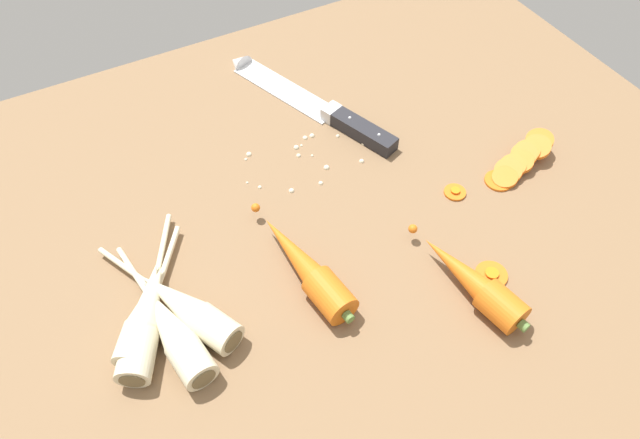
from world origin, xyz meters
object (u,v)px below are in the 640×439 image
object	(u,v)px
carrot_slice_stray_near	(492,274)
carrot_slice_stray_mid	(455,191)
parsnip_front	(146,314)
parsnip_back	(172,331)
whole_carrot_second	(474,282)
chefs_knife	(304,99)
whole_carrot	(307,268)
carrot_slice_stack	(519,161)
parsnip_mid_right	(186,308)
parsnip_mid_left	(145,318)

from	to	relation	value
carrot_slice_stray_near	carrot_slice_stray_mid	world-z (taller)	same
parsnip_front	parsnip_back	bearing A→B (deg)	-61.53
whole_carrot_second	parsnip_back	bearing A→B (deg)	162.05
parsnip_back	carrot_slice_stray_near	xyz separation A→B (cm)	(37.81, -10.38, -1.62)
whole_carrot_second	carrot_slice_stray_near	world-z (taller)	whole_carrot_second
parsnip_back	chefs_knife	bearing A→B (deg)	43.09
whole_carrot	carrot_slice_stray_mid	xyz separation A→B (cm)	(24.71, 2.58, -1.74)
carrot_slice_stack	parsnip_mid_right	bearing A→B (deg)	-179.31
whole_carrot_second	parsnip_back	world-z (taller)	whole_carrot_second
parsnip_back	carrot_slice_stray_mid	bearing A→B (deg)	3.97
parsnip_back	carrot_slice_stray_mid	distance (cm)	42.17
parsnip_mid_right	whole_carrot_second	bearing A→B (deg)	-22.48
carrot_slice_stack	carrot_slice_stray_near	world-z (taller)	carrot_slice_stack
whole_carrot_second	parsnip_mid_left	distance (cm)	38.92
parsnip_front	carrot_slice_stray_mid	xyz separation A→B (cm)	(43.96, -0.63, -1.62)
parsnip_mid_right	parsnip_back	xyz separation A→B (cm)	(-2.37, -2.08, 0.00)
chefs_knife	carrot_slice_stray_near	size ratio (longest dim) A/B	8.28
parsnip_mid_right	carrot_slice_stray_mid	distance (cm)	39.72
parsnip_mid_left	parsnip_back	world-z (taller)	same
whole_carrot_second	parsnip_mid_right	bearing A→B (deg)	157.52
chefs_knife	carrot_slice_stray_mid	size ratio (longest dim) A/B	10.95
carrot_slice_stray_near	whole_carrot	bearing A→B (deg)	152.38
whole_carrot	whole_carrot_second	size ratio (longest dim) A/B	1.13
parsnip_front	parsnip_mid_left	bearing A→B (deg)	-118.87
parsnip_back	carrot_slice_stack	size ratio (longest dim) A/B	1.75
parsnip_mid_left	parsnip_mid_right	bearing A→B (deg)	-12.09
parsnip_mid_left	carrot_slice_stack	distance (cm)	55.26
parsnip_back	carrot_slice_stray_mid	size ratio (longest dim) A/B	7.22
whole_carrot_second	chefs_knife	bearing A→B (deg)	92.44
parsnip_mid_left	parsnip_mid_right	world-z (taller)	same
whole_carrot_second	carrot_slice_stack	distance (cm)	23.44
whole_carrot	carrot_slice_stray_near	xyz separation A→B (cm)	(20.48, -10.72, -1.74)
parsnip_mid_right	parsnip_back	world-z (taller)	same
parsnip_back	carrot_slice_stray_near	distance (cm)	39.25
carrot_slice_stack	parsnip_front	bearing A→B (deg)	179.11
chefs_knife	whole_carrot	distance (cm)	33.49
chefs_knife	carrot_slice_stray_near	world-z (taller)	chefs_knife
parsnip_mid_right	carrot_slice_stray_near	world-z (taller)	parsnip_mid_right
chefs_knife	parsnip_front	bearing A→B (deg)	-142.06
chefs_knife	carrot_slice_stray_near	distance (cm)	41.00
parsnip_front	parsnip_mid_right	world-z (taller)	same
carrot_slice_stack	chefs_knife	bearing A→B (deg)	126.96
carrot_slice_stack	parsnip_mid_left	bearing A→B (deg)	179.62
parsnip_mid_left	parsnip_mid_right	distance (cm)	4.66
chefs_knife	whole_carrot_second	distance (cm)	41.36
carrot_slice_stray_near	carrot_slice_stray_mid	bearing A→B (deg)	72.37
whole_carrot	carrot_slice_stray_mid	world-z (taller)	whole_carrot
whole_carrot_second	parsnip_mid_right	distance (cm)	34.34
parsnip_mid_right	chefs_knife	bearing A→B (deg)	43.22
whole_carrot	parsnip_back	distance (cm)	17.33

